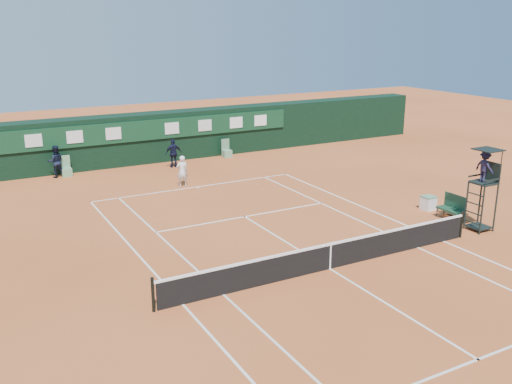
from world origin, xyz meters
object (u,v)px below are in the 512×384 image
player_bench (453,206)px  cooler (428,203)px  umpire_chair (485,173)px  tennis_net (330,255)px  player (182,171)px

player_bench → cooler: 1.53m
umpire_chair → tennis_net: bearing=-178.2°
tennis_net → player: 12.36m
player → player_bench: bearing=130.6°
tennis_net → player: player is taller
cooler → player: bearing=132.9°
umpire_chair → player: size_ratio=2.06×
tennis_net → cooler: size_ratio=20.00×
player_bench → cooler: size_ratio=1.86×
tennis_net → umpire_chair: 7.97m
umpire_chair → player_bench: (0.08, 1.50, -1.86)m
tennis_net → umpire_chair: umpire_chair is taller
player_bench → cooler: (0.09, 1.50, -0.27)m
umpire_chair → player: umpire_chair is taller
tennis_net → cooler: bearing=22.4°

